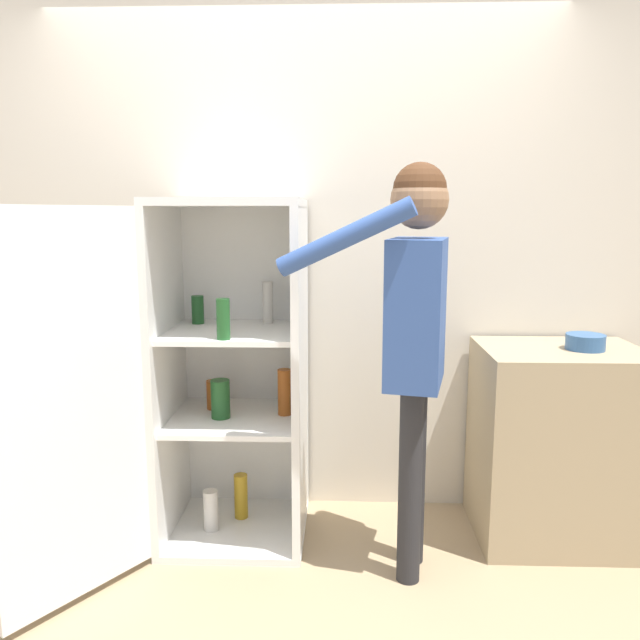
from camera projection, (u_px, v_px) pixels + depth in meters
name	position (u px, v px, depth m)	size (l,w,h in m)	color
ground_plane	(290.00, 612.00, 2.42)	(12.00, 12.00, 0.00)	tan
wall_back	(304.00, 264.00, 3.17)	(7.00, 0.06, 2.55)	beige
refrigerator	(204.00, 378.00, 2.83)	(1.06, 1.17, 1.59)	white
person	(414.00, 313.00, 2.52)	(0.71, 0.50, 1.72)	#262628
counter	(557.00, 443.00, 2.93)	(0.73, 0.57, 0.92)	tan
bowl	(585.00, 342.00, 2.83)	(0.17, 0.17, 0.07)	#335B8E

